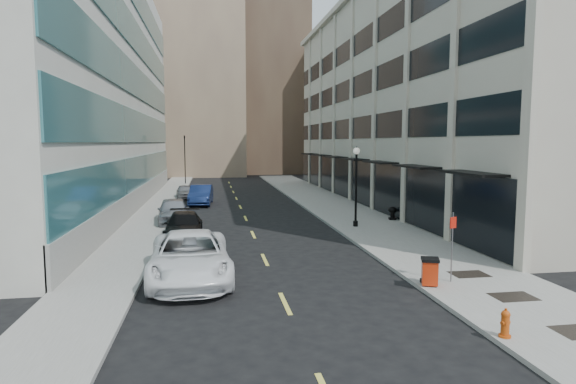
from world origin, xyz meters
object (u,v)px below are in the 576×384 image
object	(u,v)px
car_silver_sedan	(173,211)
trash_bin	(430,271)
car_white_van	(190,257)
car_blue_sedan	(201,195)
lamppost	(356,179)
urn_planter	(393,212)
fire_hydrant	(505,323)
traffic_signal	(184,139)
car_grey_sedan	(185,192)
sign_post	(452,238)
car_black_pickup	(184,226)

from	to	relation	value
car_silver_sedan	trash_bin	bearing A→B (deg)	-62.08
car_white_van	car_blue_sedan	bearing A→B (deg)	87.73
lamppost	urn_planter	xyz separation A→B (m)	(3.20, 2.06, -2.37)
urn_planter	car_blue_sedan	bearing A→B (deg)	139.32
fire_hydrant	trash_bin	bearing A→B (deg)	71.98
traffic_signal	car_blue_sedan	world-z (taller)	traffic_signal
car_grey_sedan	urn_planter	world-z (taller)	car_grey_sedan
urn_planter	sign_post	bearing A→B (deg)	-102.87
traffic_signal	car_white_van	distance (m)	43.07
car_silver_sedan	sign_post	size ratio (longest dim) A/B	1.88
fire_hydrant	urn_planter	bearing A→B (deg)	60.45
trash_bin	car_grey_sedan	bearing A→B (deg)	129.04
fire_hydrant	sign_post	world-z (taller)	sign_post
urn_planter	car_silver_sedan	bearing A→B (deg)	173.64
car_blue_sedan	sign_post	world-z (taller)	sign_post
car_blue_sedan	lamppost	size ratio (longest dim) A/B	1.02
fire_hydrant	traffic_signal	bearing A→B (deg)	85.39
car_white_van	car_black_pickup	world-z (taller)	car_white_van
traffic_signal	car_blue_sedan	xyz separation A→B (m)	(2.30, -20.00, -4.89)
car_blue_sedan	lamppost	bearing A→B (deg)	-49.74
lamppost	car_silver_sedan	bearing A→B (deg)	161.87
sign_post	urn_planter	xyz separation A→B (m)	(3.20, 14.01, -1.13)
traffic_signal	car_blue_sedan	bearing A→B (deg)	-83.44
car_white_van	fire_hydrant	size ratio (longest dim) A/B	8.38
urn_planter	traffic_signal	bearing A→B (deg)	115.97
car_grey_sedan	trash_bin	world-z (taller)	car_grey_sedan
car_silver_sedan	car_blue_sedan	distance (m)	9.53
car_white_van	fire_hydrant	xyz separation A→B (m)	(8.50, -7.27, -0.38)
car_silver_sedan	fire_hydrant	xyz separation A→B (m)	(10.10, -20.60, -0.30)
car_silver_sedan	urn_planter	bearing A→B (deg)	-11.08
car_grey_sedan	fire_hydrant	xyz separation A→B (m)	(10.10, -34.77, -0.11)
car_silver_sedan	fire_hydrant	world-z (taller)	car_silver_sedan
car_black_pickup	sign_post	xyz separation A→B (m)	(10.26, -10.31, 1.08)
car_white_van	car_grey_sedan	xyz separation A→B (m)	(-1.60, 27.50, -0.27)
fire_hydrant	trash_bin	distance (m)	4.69
car_blue_sedan	urn_planter	xyz separation A→B (m)	(12.80, -11.00, -0.15)
traffic_signal	trash_bin	distance (m)	46.88
lamppost	car_white_van	bearing A→B (deg)	-134.79
car_silver_sedan	lamppost	bearing A→B (deg)	-22.86
car_white_van	trash_bin	bearing A→B (deg)	-18.97
car_grey_sedan	trash_bin	bearing A→B (deg)	-76.70
fire_hydrant	lamppost	world-z (taller)	lamppost
car_white_van	car_blue_sedan	xyz separation A→B (m)	(0.00, 22.74, -0.08)
sign_post	car_silver_sedan	bearing A→B (deg)	104.98
urn_planter	car_black_pickup	bearing A→B (deg)	-164.64
car_black_pickup	urn_planter	world-z (taller)	car_black_pickup
traffic_signal	car_black_pickup	bearing A→B (deg)	-87.29
urn_planter	trash_bin	bearing A→B (deg)	-106.35
lamppost	urn_planter	world-z (taller)	lamppost
car_white_van	sign_post	distance (m)	9.91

